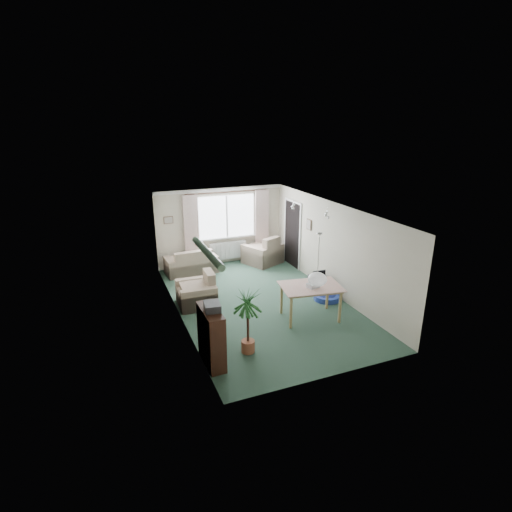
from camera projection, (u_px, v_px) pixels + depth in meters
name	position (u px, v px, depth m)	size (l,w,h in m)	color
ground	(260.00, 303.00, 9.98)	(6.50, 6.50, 0.00)	#2B483A
window	(227.00, 216.00, 12.40)	(1.80, 0.03, 1.30)	white
curtain_rod	(227.00, 192.00, 12.08)	(2.60, 0.03, 0.03)	black
curtain_left	(191.00, 228.00, 11.98)	(0.45, 0.08, 2.00)	beige
curtain_right	(262.00, 221.00, 12.80)	(0.45, 0.08, 2.00)	beige
radiator	(228.00, 250.00, 12.72)	(1.20, 0.10, 0.55)	white
doorway	(292.00, 234.00, 12.30)	(0.03, 0.95, 2.00)	black
pendant_lamp	(317.00, 279.00, 7.56)	(0.36, 0.36, 0.36)	white
tinsel_garland	(207.00, 252.00, 6.55)	(1.60, 1.60, 0.12)	#196626
bauble_cluster_a	(293.00, 205.00, 10.52)	(0.20, 0.20, 0.20)	silver
bauble_cluster_b	(327.00, 213.00, 9.57)	(0.20, 0.20, 0.20)	silver
wall_picture_back	(168.00, 220.00, 11.75)	(0.28, 0.03, 0.22)	brown
wall_picture_right	(309.00, 225.00, 11.24)	(0.03, 0.24, 0.30)	brown
sofa	(191.00, 261.00, 11.88)	(1.49, 0.79, 0.75)	beige
armchair_corner	(262.00, 249.00, 12.65)	(1.02, 0.96, 0.91)	#B8AE8B
armchair_left	(196.00, 289.00, 9.77)	(0.93, 0.88, 0.83)	beige
coffee_table	(205.00, 265.00, 12.10)	(0.78, 0.43, 0.35)	black
photo_frame	(203.00, 257.00, 12.05)	(0.12, 0.02, 0.16)	brown
bookshelf	(211.00, 337.00, 7.37)	(0.30, 0.90, 1.10)	black
hifi_box	(212.00, 307.00, 7.16)	(0.28, 0.35, 0.14)	#313035
houseplant	(248.00, 322.00, 7.67)	(0.57, 0.57, 1.33)	#245D20
dining_table	(310.00, 302.00, 9.12)	(1.25, 0.83, 0.78)	#9E6F56
gift_box	(313.00, 286.00, 8.89)	(0.25, 0.18, 0.12)	white
tv_cube	(319.00, 284.00, 10.58)	(0.43, 0.47, 0.43)	#333337
pet_bed	(327.00, 297.00, 10.16)	(0.67, 0.67, 0.13)	navy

